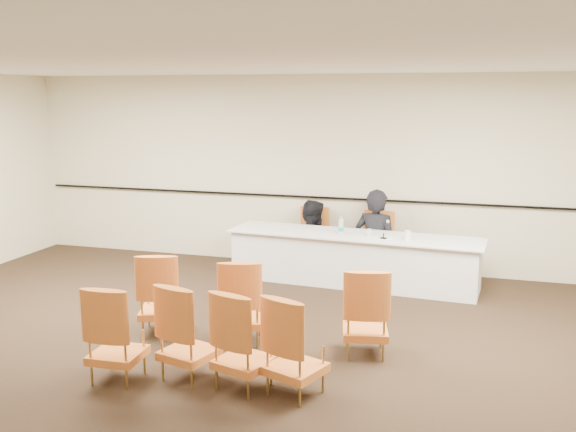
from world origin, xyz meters
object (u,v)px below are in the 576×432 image
object	(u,v)px
panel_table	(353,259)
panelist_second_chair	(311,239)
aud_chair_back_right	(296,345)
panelist_main_chair	(375,244)
aud_chair_front_left	(161,293)
microphone	(384,230)
aud_chair_extra	(244,339)
aud_chair_front_mid	(242,301)
aud_chair_front_right	(366,311)
aud_chair_back_left	(117,332)
panelist_second	(311,251)
drinking_glass	(369,232)
aud_chair_back_mid	(189,331)
panelist_main	(375,249)
water_bottle	(341,225)
coffee_cup	(408,236)

from	to	relation	value
panel_table	panelist_second_chair	world-z (taller)	panelist_second_chair
aud_chair_back_right	panelist_main_chair	bearing A→B (deg)	109.83
aud_chair_front_left	microphone	bearing A→B (deg)	29.48
panel_table	aud_chair_extra	xyz separation A→B (m)	(-0.33, -3.60, 0.11)
microphone	aud_chair_front_mid	size ratio (longest dim) A/B	0.26
panelist_second_chair	aud_chair_front_right	bearing A→B (deg)	-61.70
aud_chair_front_mid	aud_chair_back_left	bearing A→B (deg)	-138.20
panel_table	aud_chair_extra	size ratio (longest dim) A/B	3.83
panelist_second	microphone	distance (m)	1.57
aud_chair_front_mid	aud_chair_back_left	world-z (taller)	same
drinking_glass	aud_chair_back_mid	distance (m)	3.70
panel_table	panelist_main	bearing A→B (deg)	70.16
panelist_second_chair	aud_chair_back_left	size ratio (longest dim) A/B	1.00
panelist_second	aud_chair_back_mid	distance (m)	4.16
microphone	drinking_glass	xyz separation A→B (m)	(-0.22, 0.13, -0.08)
water_bottle	aud_chair_extra	bearing A→B (deg)	-92.35
drinking_glass	aud_chair_front_right	size ratio (longest dim) A/B	0.11
microphone	aud_chair_extra	bearing A→B (deg)	-86.95
panelist_main_chair	coffee_cup	bearing A→B (deg)	-48.84
aud_chair_front_mid	panelist_main_chair	bearing A→B (deg)	57.23
panelist_main	aud_chair_back_mid	world-z (taller)	panelist_main
aud_chair_front_left	coffee_cup	bearing A→B (deg)	25.20
panel_table	aud_chair_back_left	distance (m)	4.09
panelist_second_chair	drinking_glass	xyz separation A→B (m)	(1.02, -0.64, 0.30)
panelist_main_chair	water_bottle	size ratio (longest dim) A/B	3.78
aud_chair_front_right	aud_chair_front_mid	bearing A→B (deg)	169.42
panelist_main_chair	aud_chair_back_right	size ratio (longest dim) A/B	1.00
microphone	aud_chair_back_mid	bearing A→B (deg)	-96.04
coffee_cup	drinking_glass	bearing A→B (deg)	165.07
panelist_second	aud_chair_front_mid	size ratio (longest dim) A/B	1.71
drinking_glass	coffee_cup	xyz separation A→B (m)	(0.55, -0.15, 0.02)
aud_chair_back_left	drinking_glass	bearing A→B (deg)	61.98
water_bottle	aud_chair_back_mid	size ratio (longest dim) A/B	0.26
microphone	aud_chair_front_mid	bearing A→B (deg)	-100.77
aud_chair_extra	panel_table	bearing A→B (deg)	101.40
panelist_second_chair	coffee_cup	distance (m)	1.79
panelist_main_chair	panel_table	bearing A→B (deg)	-109.84
drinking_glass	aud_chair_extra	bearing A→B (deg)	-98.82
aud_chair_extra	microphone	bearing A→B (deg)	93.84
aud_chair_front_right	aud_chair_extra	bearing A→B (deg)	-143.26
aud_chair_front_left	aud_chair_front_mid	size ratio (longest dim) A/B	1.00
aud_chair_front_right	aud_chair_extra	world-z (taller)	same
panelist_main	aud_chair_back_left	size ratio (longest dim) A/B	1.93
panelist_main	aud_chair_back_mid	bearing A→B (deg)	85.45
aud_chair_back_mid	panelist_second_chair	bearing A→B (deg)	103.49
water_bottle	aud_chair_back_mid	bearing A→B (deg)	-101.65
panelist_main_chair	panelist_second_chair	distance (m)	1.03
panelist_second	drinking_glass	size ratio (longest dim) A/B	16.28
aud_chair_back_left	coffee_cup	bearing A→B (deg)	54.40
panelist_second_chair	aud_chair_back_left	xyz separation A→B (m)	(-0.75, -4.39, 0.00)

